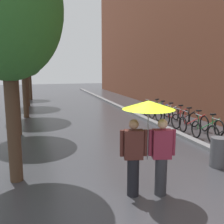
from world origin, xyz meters
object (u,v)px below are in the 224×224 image
object	(u,v)px
parked_bicycle_5	(176,117)
street_tree_0	(5,9)
street_tree_1	(12,22)
street_tree_3	(25,47)
parked_bicycle_3	(194,123)
parked_bicycle_2	(208,128)
couple_under_umbrella	(148,134)
street_tree_2	(22,36)
parked_bicycle_4	(185,120)
street_tree_4	(29,62)
parked_bicycle_8	(154,109)
parked_bicycle_6	(167,114)
parked_bicycle_7	(160,111)
litter_bin	(218,152)

from	to	relation	value
parked_bicycle_5	street_tree_0	bearing A→B (deg)	-147.84
street_tree_1	street_tree_3	bearing A→B (deg)	88.62
street_tree_1	parked_bicycle_3	world-z (taller)	street_tree_1
parked_bicycle_2	couple_under_umbrella	size ratio (longest dim) A/B	0.54
street_tree_3	couple_under_umbrella	world-z (taller)	street_tree_3
street_tree_2	street_tree_0	bearing A→B (deg)	-90.07
parked_bicycle_4	parked_bicycle_5	xyz separation A→B (m)	(0.04, 0.83, 0.00)
street_tree_4	street_tree_0	bearing A→B (deg)	-90.48
street_tree_2	parked_bicycle_4	xyz separation A→B (m)	(7.13, -4.80, -4.08)
street_tree_2	street_tree_3	bearing A→B (deg)	89.90
street_tree_4	couple_under_umbrella	xyz separation A→B (m)	(2.66, -18.57, -1.82)
street_tree_1	parked_bicycle_8	world-z (taller)	street_tree_1
street_tree_3	parked_bicycle_4	xyz separation A→B (m)	(7.13, -9.14, -3.81)
couple_under_umbrella	parked_bicycle_5	bearing A→B (deg)	54.30
street_tree_0	parked_bicycle_3	size ratio (longest dim) A/B	4.99
parked_bicycle_4	parked_bicycle_6	world-z (taller)	same
street_tree_1	street_tree_2	distance (m)	3.88
street_tree_3	parked_bicycle_5	size ratio (longest dim) A/B	5.25
street_tree_0	parked_bicycle_2	size ratio (longest dim) A/B	5.01
street_tree_4	parked_bicycle_4	world-z (taller)	street_tree_4
street_tree_3	parked_bicycle_4	distance (m)	12.20
parked_bicycle_7	litter_bin	xyz separation A→B (m)	(-1.72, -6.88, 0.05)
parked_bicycle_4	parked_bicycle_8	size ratio (longest dim) A/B	1.03
parked_bicycle_4	parked_bicycle_5	world-z (taller)	same
parked_bicycle_6	parked_bicycle_8	xyz separation A→B (m)	(0.04, 1.67, 0.00)
parked_bicycle_7	litter_bin	bearing A→B (deg)	-104.07
street_tree_2	couple_under_umbrella	bearing A→B (deg)	-74.54
street_tree_4	litter_bin	bearing A→B (deg)	-73.44
parked_bicycle_2	parked_bicycle_5	xyz separation A→B (m)	(0.08, 2.50, 0.00)
parked_bicycle_3	litter_bin	world-z (taller)	parked_bicycle_3
couple_under_umbrella	street_tree_2	bearing A→B (deg)	105.46
couple_under_umbrella	parked_bicycle_4	bearing A→B (deg)	50.56
parked_bicycle_5	parked_bicycle_7	size ratio (longest dim) A/B	1.00
parked_bicycle_4	litter_bin	size ratio (longest dim) A/B	1.35
street_tree_2	parked_bicycle_8	world-z (taller)	street_tree_2
street_tree_0	street_tree_1	xyz separation A→B (m)	(-0.18, 4.62, 0.46)
street_tree_4	parked_bicycle_2	bearing A→B (deg)	-65.01
street_tree_4	parked_bicycle_3	xyz separation A→B (m)	(6.96, -14.03, -2.83)
parked_bicycle_4	parked_bicycle_7	bearing A→B (deg)	90.58
street_tree_4	parked_bicycle_4	size ratio (longest dim) A/B	3.90
street_tree_3	parked_bicycle_8	distance (m)	9.96
street_tree_1	street_tree_3	xyz separation A→B (m)	(0.20, 8.22, -0.32)
street_tree_2	litter_bin	bearing A→B (deg)	-59.62
parked_bicycle_5	couple_under_umbrella	xyz separation A→B (m)	(-4.39, -6.11, 1.02)
street_tree_2	parked_bicycle_5	xyz separation A→B (m)	(7.18, -3.97, -4.08)
couple_under_umbrella	litter_bin	distance (m)	2.91
parked_bicycle_8	parked_bicycle_2	bearing A→B (deg)	-90.84
street_tree_0	litter_bin	size ratio (longest dim) A/B	6.72
street_tree_1	street_tree_3	size ratio (longest dim) A/B	1.06
street_tree_3	street_tree_0	bearing A→B (deg)	-90.08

